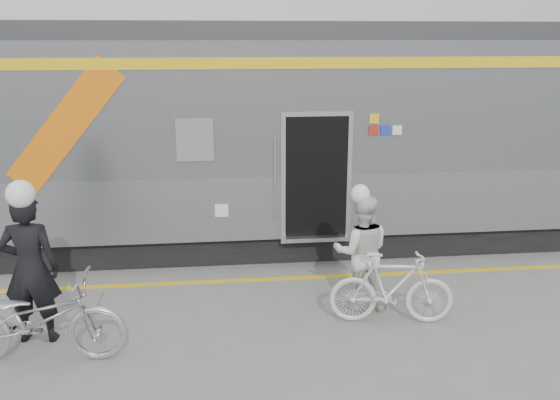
{
  "coord_description": "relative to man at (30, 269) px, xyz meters",
  "views": [
    {
      "loc": [
        -0.48,
        -6.86,
        3.83
      ],
      "look_at": [
        0.47,
        1.6,
        1.5
      ],
      "focal_mm": 38.0,
      "sensor_mm": 36.0,
      "label": 1
    }
  ],
  "objects": [
    {
      "name": "ground",
      "position": [
        2.86,
        -0.49,
        -1.0
      ],
      "size": [
        90.0,
        90.0,
        0.0
      ],
      "primitive_type": "plane",
      "color": "slate",
      "rests_on": "ground"
    },
    {
      "name": "man",
      "position": [
        0.0,
        0.0,
        0.0
      ],
      "size": [
        0.75,
        0.51,
        1.99
      ],
      "primitive_type": "imported",
      "rotation": [
        0.0,
        0.0,
        3.09
      ],
      "color": "black",
      "rests_on": "ground"
    },
    {
      "name": "bicycle_right",
      "position": [
        4.74,
        -0.04,
        -0.48
      ],
      "size": [
        1.77,
        0.74,
        1.03
      ],
      "primitive_type": "imported",
      "rotation": [
        0.0,
        0.0,
        1.42
      ],
      "color": "silver",
      "rests_on": "ground"
    },
    {
      "name": "helmet_woman",
      "position": [
        4.44,
        0.51,
        0.84
      ],
      "size": [
        0.27,
        0.27,
        0.27
      ],
      "primitive_type": "sphere",
      "color": "white",
      "rests_on": "woman"
    },
    {
      "name": "bicycle_left",
      "position": [
        0.2,
        -0.55,
        -0.45
      ],
      "size": [
        2.12,
        0.83,
        1.1
      ],
      "primitive_type": "imported",
      "rotation": [
        0.0,
        0.0,
        1.52
      ],
      "color": "#AEB2B7",
      "rests_on": "ground"
    },
    {
      "name": "woman",
      "position": [
        4.44,
        0.51,
        -0.15
      ],
      "size": [
        0.91,
        0.76,
        1.7
      ],
      "primitive_type": "imported",
      "rotation": [
        0.0,
        0.0,
        2.99
      ],
      "color": "silver",
      "rests_on": "ground"
    },
    {
      "name": "safety_strip",
      "position": [
        2.86,
        1.66,
        -0.99
      ],
      "size": [
        24.0,
        0.12,
        0.01
      ],
      "primitive_type": "cube",
      "color": "gold",
      "rests_on": "ground"
    },
    {
      "name": "train",
      "position": [
        1.87,
        3.71,
        1.06
      ],
      "size": [
        24.0,
        3.17,
        4.1
      ],
      "color": "black",
      "rests_on": "ground"
    },
    {
      "name": "helmet_man",
      "position": [
        0.0,
        -0.0,
        1.17
      ],
      "size": [
        0.35,
        0.35,
        0.35
      ],
      "primitive_type": "sphere",
      "color": "white",
      "rests_on": "man"
    }
  ]
}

